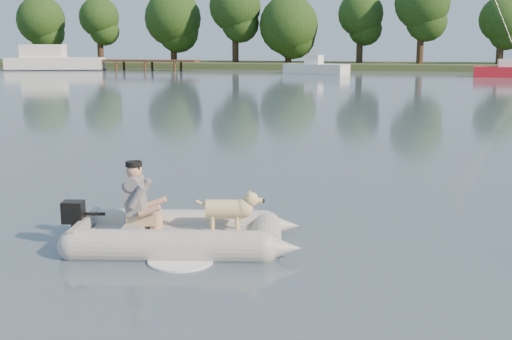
% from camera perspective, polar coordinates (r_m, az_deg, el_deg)
% --- Properties ---
extents(water, '(160.00, 160.00, 0.00)m').
position_cam_1_polar(water, '(7.95, -5.40, -8.39)').
color(water, slate).
rests_on(water, ground).
extents(shore_bank, '(160.00, 12.00, 0.70)m').
position_cam_1_polar(shore_bank, '(69.18, 11.18, 9.04)').
color(shore_bank, '#47512D').
rests_on(shore_bank, water).
extents(dock, '(18.00, 2.00, 1.04)m').
position_cam_1_polar(dock, '(65.60, -12.80, 9.10)').
color(dock, '#4C331E').
rests_on(dock, water).
extents(treeline, '(71.02, 7.35, 9.27)m').
position_cam_1_polar(treeline, '(68.53, 8.13, 13.49)').
color(treeline, '#332316').
rests_on(treeline, shore_bank).
extents(dinghy, '(4.69, 3.75, 1.22)m').
position_cam_1_polar(dinghy, '(8.54, -6.60, -3.43)').
color(dinghy, gray).
rests_on(dinghy, water).
extents(man, '(0.73, 0.66, 0.94)m').
position_cam_1_polar(man, '(8.65, -10.60, -2.21)').
color(man, slate).
rests_on(man, dinghy).
extents(dog, '(0.86, 0.44, 0.54)m').
position_cam_1_polar(dog, '(8.53, -2.77, -3.78)').
color(dog, '#D3B379').
rests_on(dog, dinghy).
extents(outboard_motor, '(0.40, 0.32, 0.69)m').
position_cam_1_polar(outboard_motor, '(8.93, -15.87, -4.73)').
color(outboard_motor, black).
rests_on(outboard_motor, dinghy).
extents(cabin_cruiser, '(10.14, 5.97, 2.96)m').
position_cam_1_polar(cabin_cruiser, '(66.52, -17.39, 9.53)').
color(cabin_cruiser, white).
rests_on(cabin_cruiser, water).
extents(motorboat, '(6.06, 3.89, 2.39)m').
position_cam_1_polar(motorboat, '(56.06, 5.38, 9.59)').
color(motorboat, white).
rests_on(motorboat, water).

